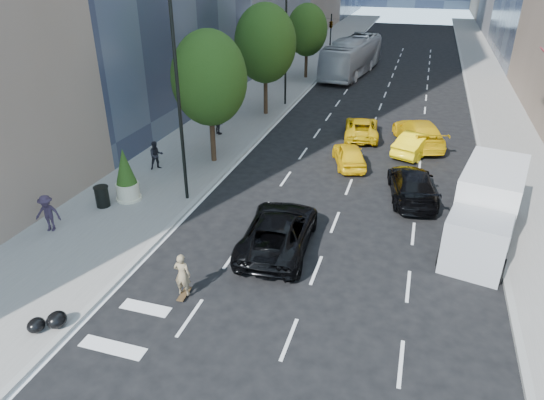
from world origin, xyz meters
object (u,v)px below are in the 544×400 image
(skateboarder, at_px, (183,277))
(city_bus, at_px, (352,56))
(box_truck, at_px, (487,208))
(black_sedan_mercedes, at_px, (412,185))
(black_sedan_lincoln, at_px, (279,231))
(planter_shrub, at_px, (126,176))
(trash_can, at_px, (102,197))

(skateboarder, distance_m, city_bus, 38.38)
(box_truck, bearing_deg, black_sedan_mercedes, 144.92)
(black_sedan_lincoln, xyz_separation_m, black_sedan_mercedes, (5.09, 6.40, -0.04))
(black_sedan_mercedes, height_order, planter_shrub, planter_shrub)
(black_sedan_lincoln, xyz_separation_m, planter_shrub, (-8.31, 1.82, 0.62))
(skateboarder, height_order, black_sedan_lincoln, skateboarder)
(black_sedan_lincoln, bearing_deg, skateboarder, 57.37)
(skateboarder, relative_size, planter_shrub, 0.62)
(box_truck, relative_size, trash_can, 7.00)
(black_sedan_lincoln, bearing_deg, planter_shrub, -16.07)
(black_sedan_lincoln, height_order, city_bus, city_bus)
(black_sedan_mercedes, height_order, box_truck, box_truck)
(city_bus, bearing_deg, black_sedan_mercedes, -68.08)
(black_sedan_lincoln, bearing_deg, trash_can, -8.86)
(black_sedan_mercedes, distance_m, box_truck, 4.58)
(black_sedan_lincoln, distance_m, black_sedan_mercedes, 8.18)
(skateboarder, distance_m, box_truck, 12.77)
(skateboarder, bearing_deg, city_bus, -92.89)
(city_bus, distance_m, trash_can, 34.07)
(trash_can, xyz_separation_m, planter_shrub, (0.79, 1.00, 0.78))
(box_truck, bearing_deg, planter_shrub, -163.47)
(black_sedan_lincoln, bearing_deg, box_truck, -162.87)
(city_bus, height_order, box_truck, city_bus)
(black_sedan_mercedes, xyz_separation_m, city_bus, (-7.40, 27.78, 1.04))
(trash_can, bearing_deg, black_sedan_lincoln, -5.14)
(skateboarder, xyz_separation_m, box_truck, (10.46, 7.29, 0.75))
(skateboarder, height_order, trash_can, skateboarder)
(city_bus, bearing_deg, skateboarder, -83.00)
(skateboarder, xyz_separation_m, black_sedan_lincoln, (2.31, 4.18, -0.04))
(skateboarder, distance_m, planter_shrub, 8.50)
(city_bus, bearing_deg, planter_shrub, -93.49)
(box_truck, bearing_deg, black_sedan_lincoln, -147.09)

